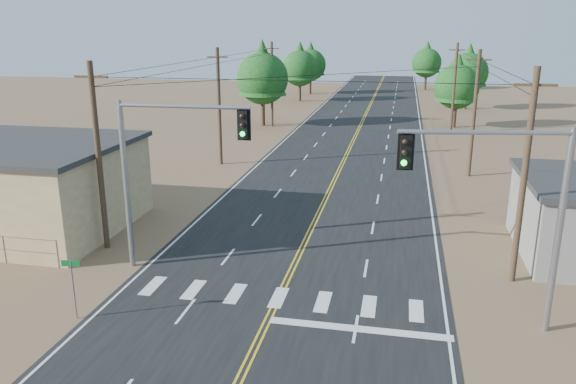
# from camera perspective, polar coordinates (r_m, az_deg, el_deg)

# --- Properties ---
(road) EXTENTS (15.00, 200.00, 0.02)m
(road) POSITION_cam_1_polar(r_m,az_deg,el_deg) (45.85, 4.97, 1.69)
(road) COLOR black
(road) RESTS_ON ground
(utility_pole_left_near) EXTENTS (1.80, 0.30, 10.00)m
(utility_pole_left_near) POSITION_cam_1_polar(r_m,az_deg,el_deg) (31.00, -18.68, 3.47)
(utility_pole_left_near) COLOR #4C3826
(utility_pole_left_near) RESTS_ON ground
(utility_pole_left_mid) EXTENTS (1.80, 0.30, 10.00)m
(utility_pole_left_mid) POSITION_cam_1_polar(r_m,az_deg,el_deg) (49.04, -7.01, 8.68)
(utility_pole_left_mid) COLOR #4C3826
(utility_pole_left_mid) RESTS_ON ground
(utility_pole_left_far) EXTENTS (1.80, 0.30, 10.00)m
(utility_pole_left_far) POSITION_cam_1_polar(r_m,az_deg,el_deg) (68.18, -1.64, 10.93)
(utility_pole_left_far) COLOR #4C3826
(utility_pole_left_far) RESTS_ON ground
(utility_pole_right_near) EXTENTS (1.80, 0.30, 10.00)m
(utility_pole_right_near) POSITION_cam_1_polar(r_m,az_deg,el_deg) (27.45, 22.87, 1.45)
(utility_pole_right_near) COLOR #4C3826
(utility_pole_right_near) RESTS_ON ground
(utility_pole_right_mid) EXTENTS (1.80, 0.30, 10.00)m
(utility_pole_right_mid) POSITION_cam_1_polar(r_m,az_deg,el_deg) (46.87, 18.40, 7.62)
(utility_pole_right_mid) COLOR #4C3826
(utility_pole_right_mid) RESTS_ON ground
(utility_pole_right_far) EXTENTS (1.80, 0.30, 10.00)m
(utility_pole_right_far) POSITION_cam_1_polar(r_m,az_deg,el_deg) (66.64, 16.53, 10.15)
(utility_pole_right_far) COLOR #4C3826
(utility_pole_right_far) RESTS_ON ground
(signal_mast_left) EXTENTS (6.44, 0.50, 8.36)m
(signal_mast_left) POSITION_cam_1_polar(r_m,az_deg,el_deg) (27.22, -12.93, 3.29)
(signal_mast_left) COLOR gray
(signal_mast_left) RESTS_ON ground
(signal_mast_right) EXTENTS (6.34, 1.35, 8.16)m
(signal_mast_right) POSITION_cam_1_polar(r_m,az_deg,el_deg) (22.53, 21.99, -0.54)
(signal_mast_right) COLOR gray
(signal_mast_right) RESTS_ON ground
(street_sign) EXTENTS (0.77, 0.14, 2.59)m
(street_sign) POSITION_cam_1_polar(r_m,az_deg,el_deg) (24.64, -21.04, -8.34)
(street_sign) COLOR gray
(street_sign) RESTS_ON ground
(tree_left_near) EXTENTS (6.20, 6.20, 10.33)m
(tree_left_near) POSITION_cam_1_polar(r_m,az_deg,el_deg) (68.76, -2.61, 11.97)
(tree_left_near) COLOR #3F2D1E
(tree_left_near) RESTS_ON ground
(tree_left_mid) EXTENTS (5.73, 5.73, 9.55)m
(tree_left_mid) POSITION_cam_1_polar(r_m,az_deg,el_deg) (92.51, 1.22, 12.82)
(tree_left_mid) COLOR #3F2D1E
(tree_left_mid) RESTS_ON ground
(tree_left_far) EXTENTS (5.58, 5.58, 9.29)m
(tree_left_far) POSITION_cam_1_polar(r_m,az_deg,el_deg) (103.11, 2.30, 13.08)
(tree_left_far) COLOR #3F2D1E
(tree_left_far) RESTS_ON ground
(tree_right_near) EXTENTS (5.27, 5.27, 8.78)m
(tree_right_near) POSITION_cam_1_polar(r_m,az_deg,el_deg) (70.37, 16.81, 10.63)
(tree_right_near) COLOR #3F2D1E
(tree_right_near) RESTS_ON ground
(tree_right_mid) EXTENTS (5.74, 5.74, 9.56)m
(tree_right_mid) POSITION_cam_1_polar(r_m,az_deg,el_deg) (87.19, 17.86, 11.84)
(tree_right_mid) COLOR #3F2D1E
(tree_right_mid) RESTS_ON ground
(tree_right_far) EXTENTS (5.53, 5.53, 9.22)m
(tree_right_far) POSITION_cam_1_polar(r_m,az_deg,el_deg) (113.17, 13.93, 12.90)
(tree_right_far) COLOR #3F2D1E
(tree_right_far) RESTS_ON ground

